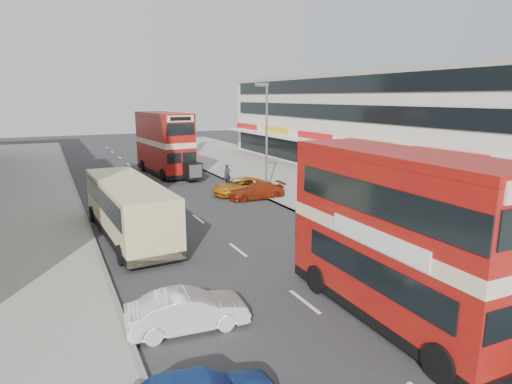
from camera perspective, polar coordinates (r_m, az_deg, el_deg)
ground at (r=14.71m, az=10.65°, el=-17.02°), size 160.00×160.00×0.00m
road_surface at (r=32.02m, az=-10.89°, el=-0.83°), size 12.00×90.00×0.01m
pavement_right at (r=36.81m, az=7.45°, el=1.10°), size 12.00×90.00×0.15m
kerb_left at (r=31.09m, az=-21.82°, el=-1.77°), size 0.20×90.00×0.16m
kerb_right at (r=34.01m, az=-0.92°, el=0.28°), size 0.20×90.00×0.16m
commercial_row at (r=42.59m, az=15.24°, el=8.56°), size 9.90×46.20×9.30m
street_lamp at (r=31.73m, az=1.27°, el=8.01°), size 1.00×0.20×8.12m
bus_main at (r=14.68m, az=18.26°, el=-5.54°), size 2.80×9.73×5.34m
bus_second at (r=41.85m, az=-11.83°, el=6.24°), size 3.64×10.18×5.56m
coach at (r=23.52m, az=-16.30°, el=-1.86°), size 3.15×10.37×2.72m
car_left_front at (r=14.29m, az=-8.91°, el=-15.04°), size 3.87×1.62×1.24m
car_right_a at (r=31.18m, az=0.08°, el=0.13°), size 4.16×2.00×1.17m
car_right_b at (r=32.57m, az=-1.91°, el=0.73°), size 4.75×2.63×1.26m
pedestrian_near at (r=28.91m, az=8.95°, el=-0.25°), size 0.71×0.66×1.60m
cyclist at (r=34.93m, az=-3.74°, el=1.50°), size 0.87×1.89×1.92m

